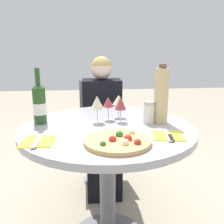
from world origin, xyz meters
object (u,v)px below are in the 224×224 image
at_px(seated_diner, 103,132).
at_px(wine_bottle, 39,104).
at_px(tall_carafe, 161,95).
at_px(chair_behind_diner, 102,134).
at_px(dining_table, 107,151).
at_px(pizza_large, 118,141).

xyz_separation_m(seated_diner, wine_bottle, (-0.40, -0.58, 0.38)).
height_order(seated_diner, tall_carafe, seated_diner).
relative_size(chair_behind_diner, wine_bottle, 2.84).
relative_size(wine_bottle, tall_carafe, 0.94).
distance_m(dining_table, tall_carafe, 0.45).
bearing_deg(tall_carafe, chair_behind_diner, 111.16).
bearing_deg(wine_bottle, seated_diner, 55.35).
distance_m(dining_table, wine_bottle, 0.48).
relative_size(seated_diner, wine_bottle, 3.52).
bearing_deg(dining_table, tall_carafe, 6.33).
bearing_deg(chair_behind_diner, pizza_large, 90.76).
distance_m(pizza_large, tall_carafe, 0.45).
distance_m(seated_diner, pizza_large, 0.98).
bearing_deg(pizza_large, seated_diner, 90.89).
bearing_deg(pizza_large, wine_bottle, 138.63).
distance_m(chair_behind_diner, seated_diner, 0.17).
relative_size(dining_table, tall_carafe, 2.88).
relative_size(pizza_large, tall_carafe, 0.92).
distance_m(dining_table, pizza_large, 0.32).
bearing_deg(tall_carafe, dining_table, -173.67).
xyz_separation_m(dining_table, chair_behind_diner, (0.01, 0.82, -0.18)).
xyz_separation_m(seated_diner, tall_carafe, (0.30, -0.64, 0.43)).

